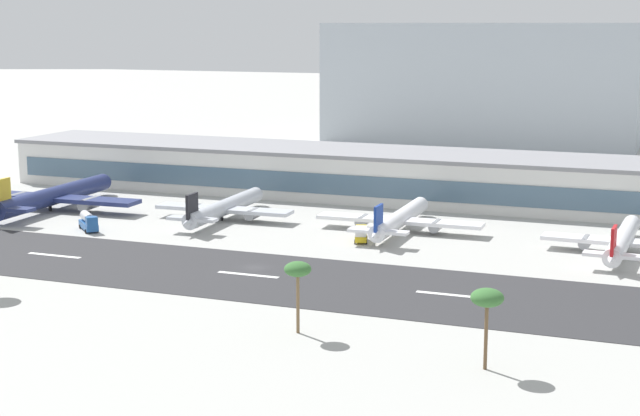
# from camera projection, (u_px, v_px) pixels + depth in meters

# --- Properties ---
(ground_plane) EXTENTS (1400.00, 1400.00, 0.00)m
(ground_plane) POSITION_uv_depth(u_px,v_px,m) (254.00, 268.00, 185.17)
(ground_plane) COLOR #A8A8A3
(runway_strip) EXTENTS (800.00, 33.22, 0.08)m
(runway_strip) POSITION_uv_depth(u_px,v_px,m) (242.00, 274.00, 180.20)
(runway_strip) COLOR #2D2D30
(runway_strip) RESTS_ON ground_plane
(runway_centreline_dash_3) EXTENTS (12.00, 1.20, 0.01)m
(runway_centreline_dash_3) POSITION_uv_depth(u_px,v_px,m) (54.00, 255.00, 194.72)
(runway_centreline_dash_3) COLOR white
(runway_centreline_dash_3) RESTS_ON runway_strip
(runway_centreline_dash_4) EXTENTS (12.00, 1.20, 0.01)m
(runway_centreline_dash_4) POSITION_uv_depth(u_px,v_px,m) (248.00, 275.00, 179.75)
(runway_centreline_dash_4) COLOR white
(runway_centreline_dash_4) RESTS_ON runway_strip
(runway_centreline_dash_5) EXTENTS (12.00, 1.20, 0.01)m
(runway_centreline_dash_5) POSITION_uv_depth(u_px,v_px,m) (451.00, 295.00, 166.37)
(runway_centreline_dash_5) COLOR white
(runway_centreline_dash_5) RESTS_ON runway_strip
(terminal_building) EXTENTS (206.70, 28.68, 12.49)m
(terminal_building) POSITION_uv_depth(u_px,v_px,m) (373.00, 174.00, 259.73)
(terminal_building) COLOR silver
(terminal_building) RESTS_ON ground_plane
(distant_hotel_block) EXTENTS (116.54, 38.59, 45.45)m
(distant_hotel_block) POSITION_uv_depth(u_px,v_px,m) (481.00, 84.00, 373.66)
(distant_hotel_block) COLOR #A8B2BC
(distant_hotel_block) RESTS_ON ground_plane
(airliner_gold_tail_gate_0) EXTENTS (45.91, 50.93, 10.63)m
(airliner_gold_tail_gate_0) POSITION_uv_depth(u_px,v_px,m) (50.00, 197.00, 241.09)
(airliner_gold_tail_gate_0) COLOR navy
(airliner_gold_tail_gate_0) RESTS_ON ground_plane
(airliner_black_tail_gate_1) EXTENTS (33.29, 42.29, 8.82)m
(airliner_black_tail_gate_1) POSITION_uv_depth(u_px,v_px,m) (222.00, 209.00, 229.30)
(airliner_black_tail_gate_1) COLOR silver
(airliner_black_tail_gate_1) RESTS_ON ground_plane
(airliner_navy_tail_gate_2) EXTENTS (37.27, 41.40, 8.64)m
(airliner_navy_tail_gate_2) POSITION_uv_depth(u_px,v_px,m) (398.00, 220.00, 216.33)
(airliner_navy_tail_gate_2) COLOR white
(airliner_navy_tail_gate_2) RESTS_ON ground_plane
(airliner_red_tail_gate_3) EXTENTS (31.66, 40.70, 8.49)m
(airliner_red_tail_gate_3) POSITION_uv_depth(u_px,v_px,m) (622.00, 241.00, 195.21)
(airliner_red_tail_gate_3) COLOR white
(airliner_red_tail_gate_3) RESTS_ON ground_plane
(service_fuel_truck_0) EXTENTS (7.97, 7.72, 3.95)m
(service_fuel_truck_0) POSITION_uv_depth(u_px,v_px,m) (88.00, 222.00, 218.20)
(service_fuel_truck_0) COLOR #23569E
(service_fuel_truck_0) RESTS_ON ground_plane
(service_baggage_tug_1) EXTENTS (3.51, 3.22, 2.20)m
(service_baggage_tug_1) POSITION_uv_depth(u_px,v_px,m) (87.00, 215.00, 230.32)
(service_baggage_tug_1) COLOR #2D3338
(service_baggage_tug_1) RESTS_ON ground_plane
(service_box_truck_2) EXTENTS (4.11, 6.45, 3.25)m
(service_box_truck_2) POSITION_uv_depth(u_px,v_px,m) (361.00, 234.00, 206.76)
(service_box_truck_2) COLOR gold
(service_box_truck_2) RESTS_ON ground_plane
(palm_tree_0) EXTENTS (4.41, 4.41, 11.04)m
(palm_tree_0) POSITION_uv_depth(u_px,v_px,m) (487.00, 299.00, 128.99)
(palm_tree_0) COLOR brown
(palm_tree_0) RESTS_ON ground_plane
(palm_tree_1) EXTENTS (4.04, 4.04, 10.85)m
(palm_tree_1) POSITION_uv_depth(u_px,v_px,m) (298.00, 271.00, 144.39)
(palm_tree_1) COLOR brown
(palm_tree_1) RESTS_ON ground_plane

